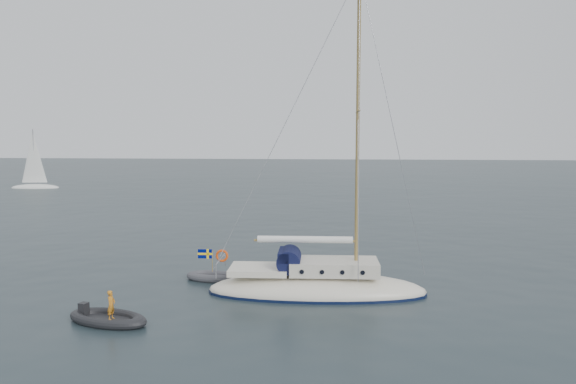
# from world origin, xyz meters

# --- Properties ---
(ground) EXTENTS (300.00, 300.00, 0.00)m
(ground) POSITION_xyz_m (0.00, 0.00, 0.00)
(ground) COLOR black
(ground) RESTS_ON ground
(sailboat) EXTENTS (10.56, 3.16, 15.04)m
(sailboat) POSITION_xyz_m (-1.18, -0.04, 1.14)
(sailboat) COLOR silver
(sailboat) RESTS_ON ground
(dinghy) EXTENTS (2.82, 1.27, 0.40)m
(dinghy) POSITION_xyz_m (-6.54, 2.02, 0.18)
(dinghy) COLOR #4E4D52
(dinghy) RESTS_ON ground
(rib) EXTENTS (3.49, 1.58, 1.33)m
(rib) POSITION_xyz_m (-9.14, -4.79, 0.21)
(rib) COLOR black
(rib) RESTS_ON ground
(distant_yacht_c) EXTENTS (6.57, 3.51, 8.71)m
(distant_yacht_c) POSITION_xyz_m (-42.70, 48.64, 3.72)
(distant_yacht_c) COLOR silver
(distant_yacht_c) RESTS_ON ground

